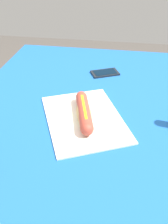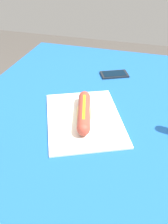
% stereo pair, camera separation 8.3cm
% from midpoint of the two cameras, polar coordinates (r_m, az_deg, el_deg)
% --- Properties ---
extents(dining_table, '(1.24, 0.96, 0.78)m').
position_cam_midpoint_polar(dining_table, '(0.96, -0.99, -6.17)').
color(dining_table, brown).
rests_on(dining_table, ground).
extents(paper_wrapper, '(0.41, 0.37, 0.01)m').
position_cam_midpoint_polar(paper_wrapper, '(0.84, -2.81, -1.59)').
color(paper_wrapper, silver).
rests_on(paper_wrapper, dining_table).
extents(hot_dog, '(0.22, 0.10, 0.05)m').
position_cam_midpoint_polar(hot_dog, '(0.83, -2.86, -0.07)').
color(hot_dog, tan).
rests_on(hot_dog, paper_wrapper).
extents(cell_phone, '(0.12, 0.14, 0.01)m').
position_cam_midpoint_polar(cell_phone, '(1.14, 2.88, 9.14)').
color(cell_phone, black).
rests_on(cell_phone, dining_table).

